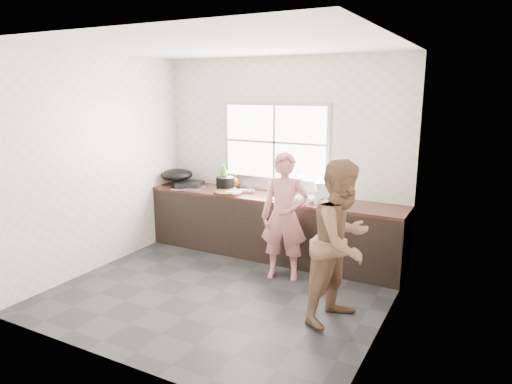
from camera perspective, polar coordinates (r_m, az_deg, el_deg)
The scene contains 30 objects.
floor at distance 5.38m, azimuth -4.30°, elevation -12.30°, with size 3.60×3.20×0.01m, color #28282B.
ceiling at distance 4.89m, azimuth -4.85°, elevation 17.83°, with size 3.60×3.20×0.01m, color silver.
wall_back at distance 6.35m, azimuth 3.26°, elevation 4.41°, with size 3.60×0.01×2.70m, color beige.
wall_left at distance 6.11m, azimuth -19.01°, elevation 3.41°, with size 0.01×3.20×2.70m, color silver.
wall_right at distance 4.29m, azimuth 16.26°, elevation -0.13°, with size 0.01×3.20×2.70m, color beige.
wall_front at distance 3.74m, azimuth -17.87°, elevation -2.07°, with size 3.60×0.01×2.70m, color silver.
cabinet at distance 6.28m, azimuth 1.94°, elevation -4.47°, with size 3.60×0.62×0.82m, color black.
countertop at distance 6.17m, azimuth 1.97°, elevation -0.65°, with size 3.60×0.64×0.04m, color #361B16.
sink at distance 6.02m, azimuth 4.97°, elevation -0.78°, with size 0.55×0.45×0.02m, color silver.
faucet at distance 6.17m, azimuth 5.72°, elevation 0.91°, with size 0.02×0.02×0.30m, color silver.
window_frame at distance 6.36m, azimuth 2.40°, elevation 6.24°, with size 1.60×0.05×1.10m, color #9EA0A5.
window_glazing at distance 6.33m, azimuth 2.30°, elevation 6.22°, with size 1.50×0.01×1.00m, color white.
woman at distance 5.50m, azimuth 3.58°, elevation -3.59°, with size 0.53×0.35×1.45m, color tan.
person_side at distance 4.54m, azimuth 10.67°, elevation -6.16°, with size 0.79×0.62×1.63m, color brown.
cutting_board at distance 6.29m, azimuth -3.54°, elevation -0.03°, with size 0.39×0.39×0.04m, color black.
cleaver at distance 6.32m, azimuth -1.12°, elevation 0.27°, with size 0.21×0.11×0.01m, color #B6B7BD.
bowl_mince at distance 6.20m, azimuth -2.77°, elevation -0.18°, with size 0.20×0.20×0.05m, color white.
bowl_crabs at distance 5.83m, azimuth 6.32°, elevation -1.00°, with size 0.19×0.19×0.06m, color white.
bowl_held at distance 5.87m, azimuth 4.57°, elevation -0.84°, with size 0.21×0.21×0.07m, color silver.
black_pot at distance 6.52m, azimuth -3.87°, elevation 1.07°, with size 0.26×0.26×0.18m, color black.
plate_food at distance 6.59m, azimuth -3.49°, elevation 0.46°, with size 0.22×0.22×0.02m, color silver.
bottle_green at distance 6.75m, azimuth -3.99°, elevation 2.11°, with size 0.13×0.13×0.33m, color #3B7727.
bottle_brown_tall at distance 6.55m, azimuth -3.82°, elevation 1.15°, with size 0.09×0.09×0.19m, color #421E10.
bottle_brown_short at distance 6.68m, azimuth -2.71°, elevation 1.39°, with size 0.15×0.15×0.19m, color #4C3113.
glass_jar at distance 6.50m, azimuth -3.41°, elevation 0.62°, with size 0.07×0.07×0.09m, color white.
burner at distance 6.89m, azimuth -8.27°, elevation 1.04°, with size 0.35×0.35×0.05m, color black.
wok at distance 6.98m, azimuth -9.85°, elevation 2.15°, with size 0.47×0.47×0.18m, color black.
dish_rack at distance 5.73m, azimuth 9.48°, elevation -0.19°, with size 0.38×0.27×0.28m, color silver.
pot_lid_left at distance 6.71m, azimuth -9.60°, elevation 0.51°, with size 0.26×0.26×0.01m, color #A3A5AA.
pot_lid_right at distance 6.71m, azimuth -7.38°, elevation 0.58°, with size 0.26×0.26×0.01m, color #B5B5BC.
Camera 1 is at (2.63, -4.10, 2.27)m, focal length 32.00 mm.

